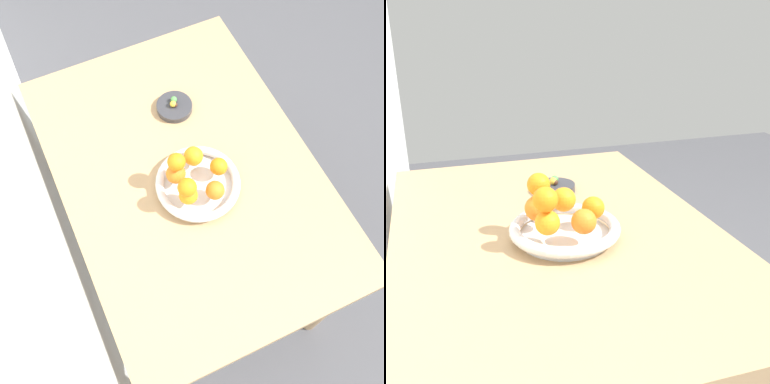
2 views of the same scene
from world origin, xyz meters
TOP-DOWN VIEW (x-y plane):
  - dining_table at (0.00, 0.00)m, footprint 1.10×0.76m
  - fruit_bowl at (-0.06, -0.01)m, footprint 0.25×0.25m
  - candy_dish at (0.24, -0.06)m, footprint 0.12×0.12m
  - orange_0 at (-0.05, -0.08)m, footprint 0.05×0.05m
  - orange_1 at (0.01, -0.02)m, footprint 0.06×0.06m
  - orange_2 at (-0.02, 0.05)m, footprint 0.06×0.06m
  - orange_3 at (-0.10, 0.04)m, footprint 0.05×0.05m
  - orange_4 at (-0.12, -0.03)m, footprint 0.06×0.06m
  - orange_5 at (-0.02, 0.04)m, footprint 0.05×0.05m
  - orange_6 at (-0.10, 0.05)m, footprint 0.05×0.05m
  - candy_ball_0 at (0.23, -0.06)m, footprint 0.02×0.02m
  - candy_ball_1 at (0.25, -0.06)m, footprint 0.02×0.02m
  - candy_ball_2 at (0.23, -0.05)m, footprint 0.02×0.02m
  - candy_ball_3 at (0.25, -0.07)m, footprint 0.02×0.02m

SIDE VIEW (x-z plane):
  - dining_table at x=0.00m, z-range 0.28..1.02m
  - candy_dish at x=0.24m, z-range 0.74..0.76m
  - fruit_bowl at x=-0.06m, z-range 0.74..0.78m
  - candy_ball_3 at x=0.25m, z-range 0.76..0.78m
  - candy_ball_0 at x=0.23m, z-range 0.76..0.78m
  - candy_ball_1 at x=0.25m, z-range 0.76..0.78m
  - candy_ball_2 at x=0.23m, z-range 0.76..0.78m
  - orange_0 at x=-0.05m, z-range 0.78..0.83m
  - orange_3 at x=-0.10m, z-range 0.78..0.83m
  - orange_4 at x=-0.12m, z-range 0.78..0.84m
  - orange_1 at x=0.01m, z-range 0.78..0.84m
  - orange_2 at x=-0.02m, z-range 0.78..0.84m
  - orange_6 at x=-0.10m, z-range 0.83..0.89m
  - orange_5 at x=-0.02m, z-range 0.84..0.89m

